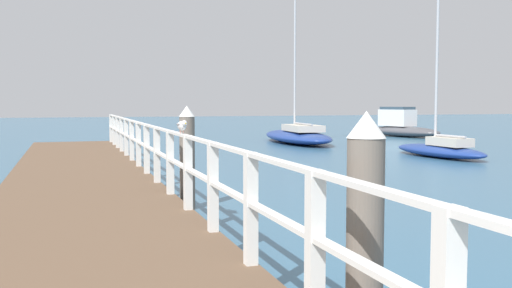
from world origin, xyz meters
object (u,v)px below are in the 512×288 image
(boat_3, at_px, (297,135))
(dock_piling_near, at_px, (365,238))
(seagull_foreground, at_px, (182,125))
(boat_2, at_px, (440,149))
(boat_1, at_px, (402,127))
(dock_piling_far, at_px, (187,157))

(boat_3, bearing_deg, dock_piling_near, -107.51)
(seagull_foreground, xyz_separation_m, boat_2, (11.05, 8.77, -1.31))
(seagull_foreground, distance_m, boat_3, 19.24)
(boat_1, bearing_deg, dock_piling_far, -146.66)
(dock_piling_far, distance_m, seagull_foreground, 1.69)
(dock_piling_near, bearing_deg, dock_piling_far, 90.00)
(dock_piling_near, relative_size, boat_3, 0.23)
(boat_1, distance_m, boat_2, 12.73)
(boat_1, bearing_deg, boat_3, -173.36)
(boat_1, xyz_separation_m, boat_3, (-7.75, -3.18, -0.19))
(dock_piling_far, relative_size, seagull_foreground, 4.01)
(dock_piling_near, relative_size, dock_piling_far, 1.00)
(dock_piling_far, relative_size, boat_2, 0.34)
(boat_3, bearing_deg, boat_2, -71.81)
(boat_3, bearing_deg, dock_piling_far, -115.27)
(dock_piling_far, bearing_deg, boat_2, 34.24)
(seagull_foreground, xyz_separation_m, boat_3, (8.87, 17.03, -1.24))
(seagull_foreground, xyz_separation_m, boat_1, (16.63, 20.21, -1.05))
(dock_piling_far, height_order, boat_3, boat_3)
(dock_piling_far, distance_m, boat_1, 24.78)
(dock_piling_near, distance_m, boat_1, 30.15)
(dock_piling_far, xyz_separation_m, boat_3, (8.49, 15.52, -0.59))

